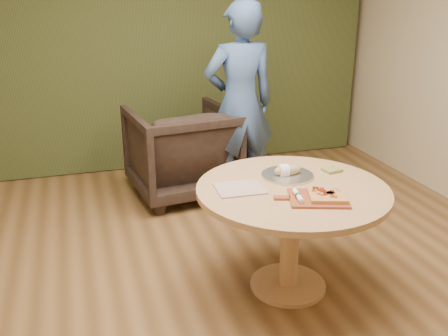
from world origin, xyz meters
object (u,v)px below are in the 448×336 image
object	(u,v)px
flatbread_pizza	(327,195)
cutlery_roll	(298,196)
bread_roll	(286,170)
pedestal_table	(292,207)
serving_tray	(287,175)
armchair	(181,147)
pizza_paddle	(316,198)
person_standing	(240,104)

from	to	relation	value
flatbread_pizza	cutlery_roll	world-z (taller)	flatbread_pizza
cutlery_roll	bread_roll	world-z (taller)	bread_roll
pedestal_table	serving_tray	bearing A→B (deg)	76.49
serving_tray	armchair	size ratio (longest dim) A/B	0.36
cutlery_roll	armchair	bearing A→B (deg)	107.91
flatbread_pizza	pizza_paddle	bearing A→B (deg)	167.55
person_standing	serving_tray	bearing A→B (deg)	82.76
pedestal_table	bread_roll	size ratio (longest dim) A/B	6.48
pizza_paddle	bread_roll	distance (m)	0.42
armchair	serving_tray	bearing A→B (deg)	95.77
flatbread_pizza	bread_roll	size ratio (longest dim) A/B	1.45
pizza_paddle	armchair	distance (m)	2.12
cutlery_roll	serving_tray	xyz separation A→B (m)	(0.10, 0.39, -0.02)
flatbread_pizza	armchair	bearing A→B (deg)	102.12
bread_roll	cutlery_roll	bearing A→B (deg)	-103.69
pedestal_table	pizza_paddle	xyz separation A→B (m)	(0.05, -0.22, 0.15)
flatbread_pizza	bread_roll	world-z (taller)	bread_roll
serving_tray	pedestal_table	bearing A→B (deg)	-103.51
cutlery_roll	bread_roll	bearing A→B (deg)	86.62
armchair	person_standing	bearing A→B (deg)	146.85
armchair	cutlery_roll	bearing A→B (deg)	90.57
pedestal_table	armchair	bearing A→B (deg)	100.17
serving_tray	flatbread_pizza	bearing A→B (deg)	-80.53
bread_roll	pizza_paddle	bearing A→B (deg)	-87.65
pedestal_table	cutlery_roll	xyz separation A→B (m)	(-0.06, -0.20, 0.17)
cutlery_roll	serving_tray	bearing A→B (deg)	85.39
flatbread_pizza	person_standing	xyz separation A→B (m)	(0.06, 1.83, 0.16)
bread_roll	person_standing	distance (m)	1.42
pedestal_table	serving_tray	size ratio (longest dim) A/B	3.52
pizza_paddle	armchair	size ratio (longest dim) A/B	0.49
bread_roll	serving_tray	bearing A→B (deg)	0.00
serving_tray	bread_roll	size ratio (longest dim) A/B	1.84
serving_tray	person_standing	size ratio (longest dim) A/B	0.19
flatbread_pizza	serving_tray	bearing A→B (deg)	99.47
flatbread_pizza	serving_tray	size ratio (longest dim) A/B	0.78
cutlery_roll	person_standing	xyz separation A→B (m)	(0.24, 1.80, 0.16)
pedestal_table	bread_roll	bearing A→B (deg)	79.06
pedestal_table	person_standing	xyz separation A→B (m)	(0.18, 1.60, 0.33)
serving_tray	armchair	world-z (taller)	armchair
pedestal_table	armchair	world-z (taller)	armchair
bread_roll	flatbread_pizza	bearing A→B (deg)	-79.37
flatbread_pizza	cutlery_roll	distance (m)	0.18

